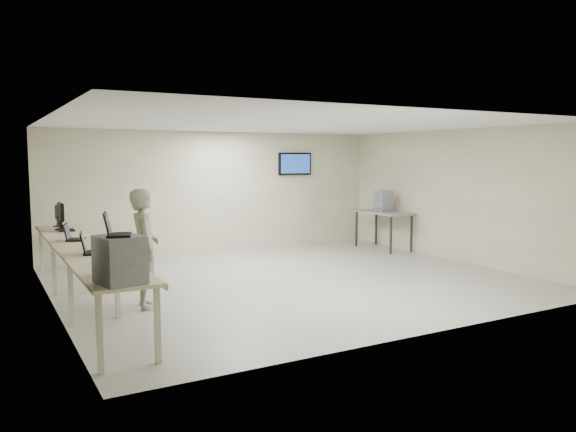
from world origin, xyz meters
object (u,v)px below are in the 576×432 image
soldier (144,249)px  side_table (383,214)px  equipment_box (120,260)px  workbench (83,251)px

soldier → side_table: (6.41, 2.48, -0.04)m
soldier → side_table: 6.87m
equipment_box → side_table: (7.25, 4.70, -0.31)m
workbench → soldier: bearing=-34.1°
equipment_box → side_table: equipment_box is taller
equipment_box → soldier: size_ratio=0.28×
soldier → side_table: size_ratio=1.15×
soldier → workbench: bearing=62.5°
side_table → workbench: bearing=-164.8°
equipment_box → soldier: 2.39m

